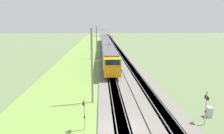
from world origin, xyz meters
TOP-DOWN VIEW (x-y plane):
  - ground_plane at (0.00, 0.00)m, footprint 400.00×400.00m
  - ballast_main at (50.00, 0.00)m, footprint 240.00×4.40m
  - ballast_adjacent at (50.00, -4.53)m, footprint 240.00×4.40m
  - track_main at (50.00, 0.00)m, footprint 240.00×1.57m
  - track_adjacent at (50.00, -4.53)m, footprint 240.00×1.57m
  - grass_verge at (50.00, 6.69)m, footprint 240.00×11.36m
  - passenger_train at (58.34, 0.00)m, footprint 85.96×2.86m
  - crossing_signal_near at (-0.19, 3.35)m, footprint 0.70×0.23m
  - crossing_signal_far at (0.42, -7.83)m, footprint 0.70×0.23m
  - catenary_mast_near at (6.63, 2.81)m, footprint 0.22×2.56m
  - catenary_mast_mid at (39.58, 2.81)m, footprint 0.22×2.56m
  - equipment_cabinet at (2.18, -9.11)m, footprint 0.68×0.48m

SIDE VIEW (x-z plane):
  - ground_plane at x=0.00m, z-range 0.00..0.00m
  - grass_verge at x=50.00m, z-range 0.00..0.12m
  - ballast_main at x=50.00m, z-range 0.00..0.30m
  - ballast_adjacent at x=50.00m, z-range 0.00..0.30m
  - track_main at x=50.00m, z-range -0.07..0.38m
  - track_adjacent at x=50.00m, z-range -0.07..0.38m
  - equipment_cabinet at x=2.18m, z-range 0.00..1.03m
  - crossing_signal_near at x=-0.19m, z-range 0.36..3.68m
  - crossing_signal_far at x=0.42m, z-range 0.37..3.76m
  - passenger_train at x=58.34m, z-range -0.15..5.07m
  - catenary_mast_mid at x=39.58m, z-range 0.14..8.75m
  - catenary_mast_near at x=6.63m, z-range 0.14..9.03m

